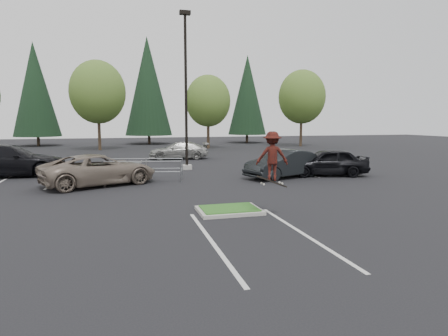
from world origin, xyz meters
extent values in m
plane|color=black|center=(0.00, 0.00, 0.00)|extent=(120.00, 120.00, 0.00)
cube|color=#9E9C93|center=(0.00, 0.00, 0.06)|extent=(2.20, 1.60, 0.12)
cube|color=#23581B|center=(0.00, 0.00, 0.13)|extent=(1.95, 1.35, 0.05)
cube|color=silver|center=(-4.50, 9.00, 0.00)|extent=(0.12, 5.20, 0.01)
cube|color=silver|center=(-7.20, 9.00, 0.00)|extent=(0.12, 5.20, 0.01)
cube|color=silver|center=(4.50, 9.00, 0.00)|extent=(0.12, 5.20, 0.01)
cube|color=silver|center=(7.20, 9.00, 0.00)|extent=(0.12, 5.20, 0.01)
cube|color=silver|center=(9.90, 9.00, 0.00)|extent=(0.12, 5.20, 0.01)
cube|color=silver|center=(-1.35, -3.00, 0.00)|extent=(0.12, 6.00, 0.01)
cube|color=silver|center=(1.35, -3.00, 0.00)|extent=(0.12, 6.00, 0.01)
cube|color=#9E9C93|center=(0.50, 12.00, 0.15)|extent=(0.60, 0.60, 0.30)
cylinder|color=black|center=(0.50, 12.00, 5.00)|extent=(0.18, 0.18, 10.00)
cube|color=black|center=(0.50, 12.00, 10.00)|extent=(0.70, 0.35, 0.25)
cylinder|color=#38281C|center=(-6.00, 30.50, 1.75)|extent=(0.32, 0.32, 3.50)
ellipsoid|color=#3B6224|center=(-6.00, 30.50, 6.26)|extent=(5.89, 5.89, 6.77)
sphere|color=#3B6224|center=(-5.40, 30.20, 5.52)|extent=(3.68, 3.68, 3.68)
sphere|color=#3B6224|center=(-6.50, 30.90, 5.70)|extent=(4.05, 4.05, 4.05)
cylinder|color=#38281C|center=(6.00, 29.80, 1.52)|extent=(0.32, 0.32, 3.04)
ellipsoid|color=#3B6224|center=(6.00, 29.80, 5.44)|extent=(5.12, 5.12, 5.89)
sphere|color=#3B6224|center=(6.60, 29.50, 4.80)|extent=(3.20, 3.20, 3.20)
sphere|color=#3B6224|center=(5.50, 30.20, 4.96)|extent=(3.52, 3.52, 3.52)
cylinder|color=#38281C|center=(18.00, 30.30, 1.71)|extent=(0.32, 0.32, 3.42)
ellipsoid|color=#3B6224|center=(18.00, 30.30, 6.12)|extent=(5.76, 5.76, 6.62)
sphere|color=#3B6224|center=(18.60, 30.00, 5.40)|extent=(3.60, 3.60, 3.60)
sphere|color=#3B6224|center=(17.50, 30.70, 5.58)|extent=(3.96, 3.96, 3.96)
cylinder|color=#38281C|center=(-14.00, 40.00, 0.60)|extent=(0.36, 0.36, 1.20)
cone|color=black|center=(-14.00, 40.00, 7.10)|extent=(5.72, 5.72, 11.80)
cylinder|color=#38281C|center=(0.00, 40.50, 0.60)|extent=(0.36, 0.36, 1.20)
cone|color=black|center=(0.00, 40.50, 7.85)|extent=(6.38, 6.38, 13.30)
cylinder|color=#38281C|center=(14.00, 39.50, 0.60)|extent=(0.36, 0.36, 1.20)
cone|color=black|center=(14.00, 39.50, 6.85)|extent=(5.50, 5.50, 11.30)
cylinder|color=gray|center=(-4.63, 7.74, 0.58)|extent=(0.06, 0.06, 1.16)
cylinder|color=gray|center=(-4.33, 9.12, 0.58)|extent=(0.06, 0.06, 1.16)
cylinder|color=gray|center=(-2.65, 7.31, 0.58)|extent=(0.06, 0.06, 1.16)
cylinder|color=gray|center=(-2.35, 8.69, 0.58)|extent=(0.06, 0.06, 1.16)
cylinder|color=gray|center=(-0.67, 6.88, 0.58)|extent=(0.06, 0.06, 1.16)
cylinder|color=gray|center=(-0.37, 8.26, 0.58)|extent=(0.06, 0.06, 1.16)
cylinder|color=gray|center=(-2.65, 7.31, 0.56)|extent=(3.96, 0.91, 0.05)
cylinder|color=gray|center=(-2.65, 7.31, 1.11)|extent=(3.96, 0.91, 0.05)
cylinder|color=gray|center=(-2.35, 8.69, 0.56)|extent=(3.96, 0.91, 0.05)
cylinder|color=gray|center=(-2.35, 8.69, 1.11)|extent=(3.96, 0.91, 0.05)
cube|color=gray|center=(-3.09, 8.13, 0.73)|extent=(0.95, 0.70, 0.49)
cube|color=black|center=(1.20, -1.00, 1.21)|extent=(1.03, 0.39, 0.43)
cylinder|color=beige|center=(0.87, -1.11, 1.15)|extent=(0.07, 0.04, 0.07)
cylinder|color=beige|center=(0.87, -0.89, 1.15)|extent=(0.07, 0.04, 0.07)
cylinder|color=beige|center=(1.53, -1.11, 1.15)|extent=(0.07, 0.04, 0.07)
cylinder|color=beige|center=(1.53, -0.89, 1.15)|extent=(0.07, 0.04, 0.07)
imported|color=maroon|center=(1.20, -1.00, 2.06)|extent=(1.17, 0.84, 1.63)
imported|color=gray|center=(-4.82, 7.05, 0.78)|extent=(6.18, 4.55, 1.56)
imported|color=black|center=(-10.00, 11.50, 0.93)|extent=(6.41, 2.61, 1.86)
imported|color=black|center=(5.25, 7.00, 0.79)|extent=(5.05, 3.16, 1.57)
imported|color=black|center=(8.00, 7.00, 0.80)|extent=(5.03, 2.97, 1.61)
imported|color=#9E9E99|center=(0.96, 18.79, 0.71)|extent=(5.07, 2.40, 1.43)
camera|label=1|loc=(-3.57, -12.48, 3.24)|focal=30.00mm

